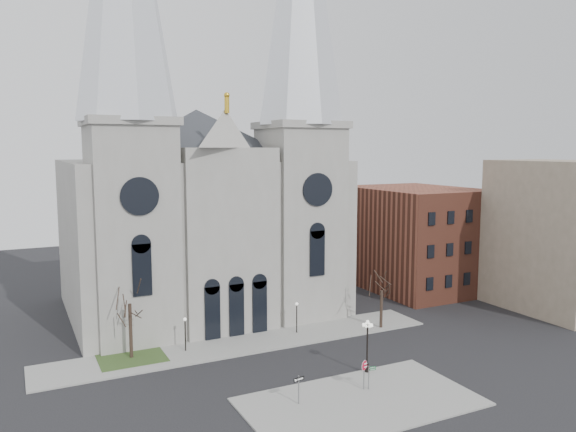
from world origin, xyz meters
name	(u,v)px	position (x,y,z in m)	size (l,w,h in m)	color
ground	(296,385)	(0.00, 0.00, 0.00)	(160.00, 160.00, 0.00)	black
sidewalk_near	(360,402)	(3.00, -5.00, 0.07)	(18.00, 10.00, 0.14)	gray
sidewalk_far	(246,343)	(0.00, 11.00, 0.07)	(40.00, 6.00, 0.14)	gray
grass_patch	(132,358)	(-11.00, 12.00, 0.09)	(6.00, 5.00, 0.18)	#2D4B20
cathedral	(205,157)	(0.00, 22.86, 18.48)	(33.00, 26.66, 54.00)	gray
bg_building_brick	(415,238)	(30.00, 22.00, 7.00)	(14.00, 18.00, 14.00)	brown
bg_building_tan	(555,236)	(38.00, 6.00, 9.00)	(10.00, 14.00, 18.00)	gray
tree_left	(130,300)	(-11.00, 12.00, 5.58)	(3.20, 3.20, 7.50)	black
tree_right	(382,288)	(15.00, 9.00, 4.47)	(3.20, 3.20, 6.00)	black
ped_lamp_left	(185,328)	(-6.00, 11.50, 2.33)	(0.32, 0.32, 3.26)	black
ped_lamp_right	(297,312)	(6.00, 11.50, 2.33)	(0.32, 0.32, 3.26)	black
stop_sign	(364,368)	(4.42, -3.37, 1.89)	(0.89, 0.11, 2.45)	slate
globe_lamp	(367,339)	(6.68, -0.50, 3.05)	(1.15, 1.15, 4.63)	black
one_way_sign	(299,385)	(-1.46, -3.30, 1.64)	(0.96, 0.21, 2.22)	slate
street_name_sign	(370,375)	(4.87, -3.52, 1.31)	(0.61, 0.18, 1.94)	slate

